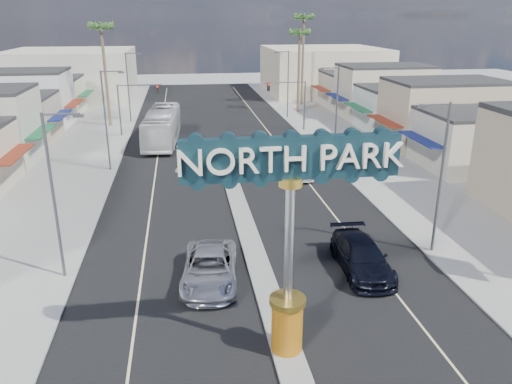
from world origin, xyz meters
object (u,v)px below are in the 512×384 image
object	(u,v)px
streetlight_r_mid	(335,110)
suv_right	(362,257)
suv_left	(210,268)
traffic_signal_right	(290,96)
traffic_signal_left	(135,100)
car_parked_right	(298,169)
gateway_sign	(290,223)
city_bus	(162,126)
streetlight_l_far	(129,84)
streetlight_l_mid	(107,116)
palm_right_far	(304,23)
streetlight_r_near	(439,171)
streetlight_r_far	(287,81)
palm_right_mid	(300,37)
palm_left_far	(101,32)
streetlight_l_near	(56,189)

from	to	relation	value
streetlight_r_mid	suv_right	xyz separation A→B (m)	(-4.88, -21.65, -4.19)
suv_left	traffic_signal_right	bearing A→B (deg)	77.34
traffic_signal_left	traffic_signal_right	size ratio (longest dim) A/B	1.00
car_parked_right	suv_right	bearing A→B (deg)	-93.33
traffic_signal_left	gateway_sign	bearing A→B (deg)	-77.67
gateway_sign	city_bus	size ratio (longest dim) A/B	0.69
streetlight_l_far	suv_right	size ratio (longest dim) A/B	1.49
streetlight_l_mid	suv_left	size ratio (longest dim) A/B	1.47
gateway_sign	suv_left	distance (m)	8.61
streetlight_l_far	streetlight_r_mid	bearing A→B (deg)	-46.52
palm_right_far	suv_right	bearing A→B (deg)	-99.99
streetlight_r_near	streetlight_r_far	distance (m)	42.00
palm_right_mid	suv_right	size ratio (longest dim) A/B	2.01
palm_right_far	city_bus	bearing A→B (deg)	-134.05
traffic_signal_right	streetlight_r_far	distance (m)	8.14
streetlight_r_mid	palm_right_mid	xyz separation A→B (m)	(2.57, 26.00, 5.54)
traffic_signal_left	streetlight_l_mid	size ratio (longest dim) A/B	0.67
streetlight_l_mid	palm_right_far	world-z (taller)	palm_right_far
suv_right	city_bus	xyz separation A→B (m)	(-11.65, 31.84, 0.98)
traffic_signal_left	suv_left	size ratio (longest dim) A/B	0.98
streetlight_r_mid	palm_left_far	bearing A→B (deg)	139.52
palm_right_far	streetlight_r_far	bearing A→B (deg)	-114.55
traffic_signal_right	streetlight_l_near	distance (m)	39.26
streetlight_l_near	palm_left_far	world-z (taller)	palm_left_far
streetlight_r_mid	suv_right	size ratio (longest dim) A/B	1.49
gateway_sign	streetlight_r_near	xyz separation A→B (m)	(10.43, 8.02, -0.86)
streetlight_r_near	palm_right_mid	world-z (taller)	palm_right_mid
traffic_signal_left	palm_right_far	world-z (taller)	palm_right_far
traffic_signal_left	traffic_signal_right	distance (m)	18.37
palm_right_mid	suv_left	size ratio (longest dim) A/B	1.97
streetlight_r_mid	suv_right	world-z (taller)	streetlight_r_mid
gateway_sign	traffic_signal_left	xyz separation A→B (m)	(-9.18, 42.02, -1.65)
traffic_signal_right	city_bus	bearing A→B (deg)	-166.02
streetlight_r_near	suv_right	distance (m)	6.65
streetlight_l_near	streetlight_r_mid	world-z (taller)	same
streetlight_l_near	palm_left_far	size ratio (longest dim) A/B	0.69
suv_right	streetlight_r_far	bearing A→B (deg)	85.37
palm_left_far	streetlight_l_far	bearing A→B (deg)	37.92
traffic_signal_left	streetlight_l_near	bearing A→B (deg)	-92.10
suv_right	streetlight_l_near	bearing A→B (deg)	175.85
suv_left	palm_right_far	bearing A→B (deg)	77.58
traffic_signal_right	streetlight_r_mid	world-z (taller)	streetlight_r_mid
streetlight_l_mid	streetlight_r_far	distance (m)	30.32
streetlight_l_far	city_bus	xyz separation A→B (m)	(4.33, -11.81, -3.21)
streetlight_l_near	car_parked_right	bearing A→B (deg)	43.29
car_parked_right	streetlight_r_far	bearing A→B (deg)	78.51
traffic_signal_left	palm_left_far	xyz separation A→B (m)	(-3.82, 6.01, 7.22)
streetlight_l_far	streetlight_r_mid	xyz separation A→B (m)	(20.87, -22.00, 0.00)
traffic_signal_right	city_bus	distance (m)	15.93
gateway_sign	streetlight_l_mid	world-z (taller)	gateway_sign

